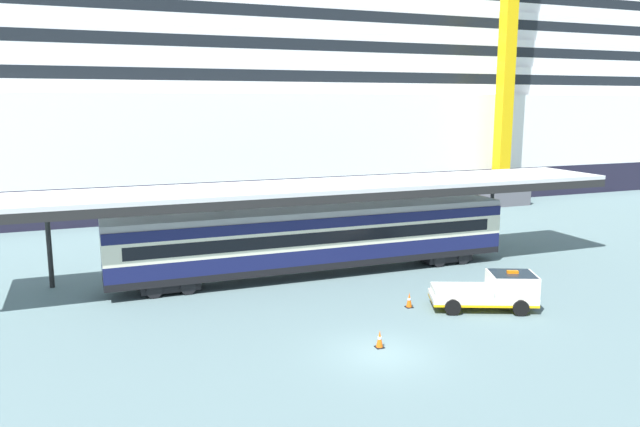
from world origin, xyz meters
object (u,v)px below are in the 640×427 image
Objects in this scene: traffic_cone_mid at (380,339)px; traffic_cone_near at (409,300)px; service_truck at (493,290)px; dockside_crane at (512,22)px; train_carriage at (317,238)px; cruise_ship at (193,70)px.

traffic_cone_near is at bearing 47.83° from traffic_cone_mid.
service_truck is 7.14× the size of traffic_cone_near.
dockside_crane reaches higher than service_truck.
train_carriage reaches higher than traffic_cone_near.
train_carriage is at bearing -88.08° from cruise_ship.
service_truck is (6.11, -9.08, -1.32)m from train_carriage.
service_truck is 4.25m from traffic_cone_near.
dockside_crane reaches higher than traffic_cone_near.
dockside_crane is at bearing 45.60° from traffic_cone_mid.
traffic_cone_near is at bearing -85.30° from cruise_ship.
dockside_crane reaches higher than train_carriage.
service_truck is at bearing -128.27° from dockside_crane.
traffic_cone_near is (2.28, -7.35, -1.93)m from train_carriage.
traffic_cone_near is (3.43, -41.78, -13.43)m from cruise_ship.
train_carriage is 0.42× the size of dockside_crane.
service_truck reaches higher than traffic_cone_near.
train_carriage is 11.03m from service_truck.
train_carriage is 4.40× the size of service_truck.
cruise_ship is at bearing 89.57° from traffic_cone_mid.
train_carriage is 36.88m from dockside_crane.
train_carriage is 31.94× the size of traffic_cone_mid.
traffic_cone_mid is at bearing -134.40° from dockside_crane.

